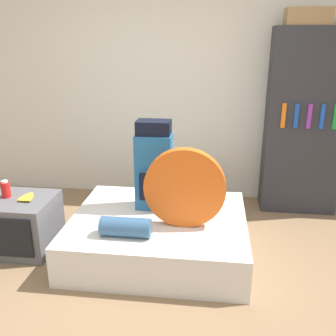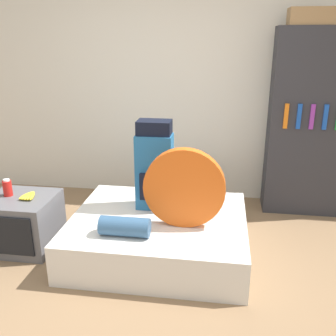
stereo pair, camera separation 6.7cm
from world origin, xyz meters
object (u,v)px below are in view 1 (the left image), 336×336
at_px(tent_bag, 185,188).
at_px(sleeping_roll, 126,227).
at_px(television, 21,224).
at_px(backpack, 154,167).
at_px(bookshelf, 304,124).
at_px(canister, 6,189).
at_px(cardboard_box, 308,16).

height_order(tent_bag, sleeping_roll, tent_bag).
distance_m(tent_bag, television, 1.52).
relative_size(backpack, sleeping_roll, 2.04).
distance_m(television, bookshelf, 2.96).
bearing_deg(canister, cardboard_box, 23.18).
distance_m(sleeping_roll, cardboard_box, 2.61).
bearing_deg(canister, television, -15.87).
relative_size(tent_bag, bookshelf, 0.34).
distance_m(television, cardboard_box, 3.29).
distance_m(sleeping_roll, canister, 1.19).
bearing_deg(sleeping_roll, television, 165.29).
relative_size(television, cardboard_box, 1.41).
bearing_deg(backpack, canister, -168.51).
bearing_deg(backpack, sleeping_roll, -103.73).
relative_size(tent_bag, television, 1.13).
bearing_deg(cardboard_box, television, -155.21).
relative_size(sleeping_roll, cardboard_box, 0.95).
height_order(sleeping_roll, canister, canister).
xyz_separation_m(tent_bag, bookshelf, (1.15, 1.22, 0.29)).
height_order(television, canister, canister).
distance_m(bookshelf, cardboard_box, 1.05).
xyz_separation_m(backpack, bookshelf, (1.45, 0.89, 0.23)).
relative_size(tent_bag, sleeping_roll, 1.68).
distance_m(tent_bag, canister, 1.59).
distance_m(backpack, tent_bag, 0.45).
distance_m(backpack, bookshelf, 1.72).
bearing_deg(backpack, cardboard_box, 32.60).
height_order(backpack, television, backpack).
bearing_deg(bookshelf, backpack, -148.38).
xyz_separation_m(backpack, cardboard_box, (1.36, 0.87, 1.27)).
bearing_deg(sleeping_roll, canister, 165.17).
height_order(tent_bag, cardboard_box, cardboard_box).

